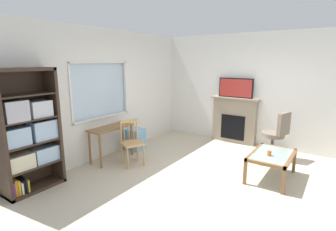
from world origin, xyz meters
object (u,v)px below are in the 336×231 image
plastic_drawer_unit (135,139)px  fireplace (234,120)px  tv (236,88)px  coffee_table (272,157)px  bookshelf (28,134)px  wooden_chair (132,142)px  sippy_cup (269,153)px  office_chair (277,132)px  desk_under_window (111,132)px

plastic_drawer_unit → fireplace: 2.55m
tv → coffee_table: tv is taller
bookshelf → wooden_chair: bearing=-20.5°
bookshelf → coffee_table: (2.61, -3.09, -0.55)m
plastic_drawer_unit → tv: (1.82, -1.73, 1.15)m
plastic_drawer_unit → tv: size_ratio=0.57×
plastic_drawer_unit → tv: 2.77m
bookshelf → tv: size_ratio=2.29×
plastic_drawer_unit → sippy_cup: bearing=-88.4°
tv → sippy_cup: (-1.74, -1.28, -0.90)m
wooden_chair → tv: (2.54, -1.17, 0.94)m
office_chair → coffee_table: 1.17m
coffee_table → office_chair: bearing=8.5°
bookshelf → fireplace: 4.62m
plastic_drawer_unit → fireplace: fireplace is taller
plastic_drawer_unit → office_chair: bearing=-64.6°
tv → office_chair: bearing=-112.2°
wooden_chair → fireplace: fireplace is taller
wooden_chair → sippy_cup: (0.81, -2.44, 0.04)m
plastic_drawer_unit → coffee_table: bearing=-86.0°
wooden_chair → plastic_drawer_unit: size_ratio=1.83×
bookshelf → desk_under_window: size_ratio=1.98×
plastic_drawer_unit → fireplace: (1.84, -1.73, 0.34)m
desk_under_window → tv: tv is taller
sippy_cup → coffee_table: bearing=-10.1°
fireplace → coffee_table: 2.09m
desk_under_window → fireplace: size_ratio=0.82×
wooden_chair → coffee_table: 2.64m
fireplace → sippy_cup: fireplace is taller
bookshelf → desk_under_window: bookshelf is taller
desk_under_window → fireplace: 3.11m
tv → sippy_cup: bearing=-143.6°
coffee_table → wooden_chair: bearing=110.7°
desk_under_window → wooden_chair: (0.05, -0.52, -0.13)m
wooden_chair → bookshelf: bearing=159.5°
plastic_drawer_unit → fireplace: size_ratio=0.41×
bookshelf → fireplace: bearing=-22.9°
bookshelf → fireplace: bookshelf is taller
desk_under_window → office_chair: bearing=-52.8°
wooden_chair → tv: 2.95m
wooden_chair → sippy_cup: wooden_chair is taller
office_chair → sippy_cup: 1.28m
desk_under_window → tv: bearing=-33.0°
tv → fireplace: bearing=0.0°
office_chair → sippy_cup: bearing=-173.3°
fireplace → sippy_cup: 2.17m
wooden_chair → plastic_drawer_unit: wooden_chair is taller
plastic_drawer_unit → coffee_table: 3.05m
desk_under_window → coffee_table: bearing=-71.8°
desk_under_window → plastic_drawer_unit: desk_under_window is taller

